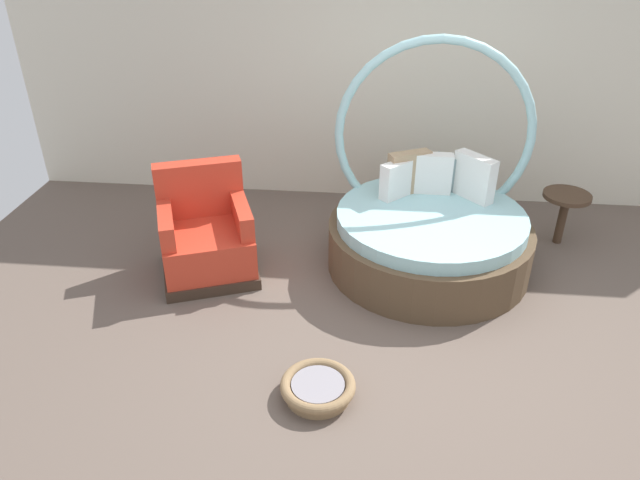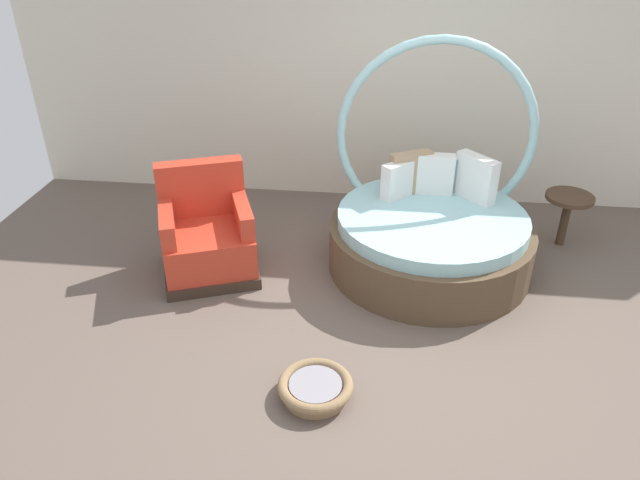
{
  "view_description": "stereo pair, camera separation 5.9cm",
  "coord_description": "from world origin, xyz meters",
  "views": [
    {
      "loc": [
        -0.14,
        -3.62,
        2.92
      ],
      "look_at": [
        -0.55,
        0.45,
        0.55
      ],
      "focal_mm": 33.24,
      "sensor_mm": 36.0,
      "label": 1
    },
    {
      "loc": [
        -0.08,
        -3.62,
        2.92
      ],
      "look_at": [
        -0.55,
        0.45,
        0.55
      ],
      "focal_mm": 33.24,
      "sensor_mm": 36.0,
      "label": 2
    }
  ],
  "objects": [
    {
      "name": "side_table",
      "position": [
        1.67,
        1.59,
        0.43
      ],
      "size": [
        0.44,
        0.44,
        0.52
      ],
      "color": "#473323",
      "rests_on": "ground_plane"
    },
    {
      "name": "red_armchair",
      "position": [
        -1.59,
        0.77,
        0.33
      ],
      "size": [
        1.03,
        1.03,
        0.94
      ],
      "color": "#38281E",
      "rests_on": "ground_plane"
    },
    {
      "name": "ground_plane",
      "position": [
        0.0,
        0.0,
        -0.01
      ],
      "size": [
        8.0,
        8.0,
        0.02
      ],
      "primitive_type": "cube",
      "color": "#66564C"
    },
    {
      "name": "round_daybed",
      "position": [
        0.37,
        1.11,
        0.38
      ],
      "size": [
        1.8,
        1.8,
        1.95
      ],
      "color": "brown",
      "rests_on": "ground_plane"
    },
    {
      "name": "pet_basket",
      "position": [
        -0.45,
        -0.7,
        0.07
      ],
      "size": [
        0.51,
        0.51,
        0.13
      ],
      "color": "#8E704C",
      "rests_on": "ground_plane"
    },
    {
      "name": "back_wall",
      "position": [
        0.0,
        2.54,
        1.37
      ],
      "size": [
        8.0,
        0.12,
        2.75
      ],
      "primitive_type": "cube",
      "color": "silver",
      "rests_on": "ground_plane"
    }
  ]
}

